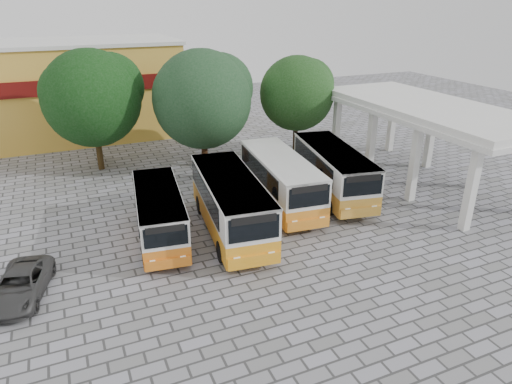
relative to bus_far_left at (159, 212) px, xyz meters
name	(u,v)px	position (x,y,z in m)	size (l,w,h in m)	color
ground	(315,236)	(7.52, -3.09, -1.52)	(90.00, 90.00, 0.00)	slate
terminal_shelter	(429,111)	(18.02, 0.91, 3.40)	(6.80, 15.80, 5.40)	silver
shophouse_block	(61,90)	(-3.48, 22.89, 2.65)	(20.40, 10.40, 8.30)	gold
bus_far_left	(159,212)	(0.00, 0.00, 0.00)	(3.12, 7.50, 2.62)	orange
bus_centre_left	(231,201)	(3.61, -0.83, 0.29)	(3.62, 8.92, 3.12)	orange
bus_centre_right	(280,178)	(7.57, 1.27, 0.24)	(3.38, 8.62, 3.03)	orange
bus_far_right	(333,169)	(11.31, 1.35, 0.24)	(4.07, 8.81, 3.04)	gold
tree_left	(93,95)	(-1.63, 12.28, 3.93)	(7.11, 6.77, 8.61)	#3C2B12
tree_middle	(203,96)	(5.62, 9.89, 3.72)	(7.40, 7.05, 8.52)	#3B2111
tree_right	(298,91)	(13.03, 9.53, 3.59)	(5.98, 5.70, 7.77)	#322316
parked_car	(20,285)	(-6.54, -2.75, -0.93)	(1.94, 4.21, 1.17)	#393939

